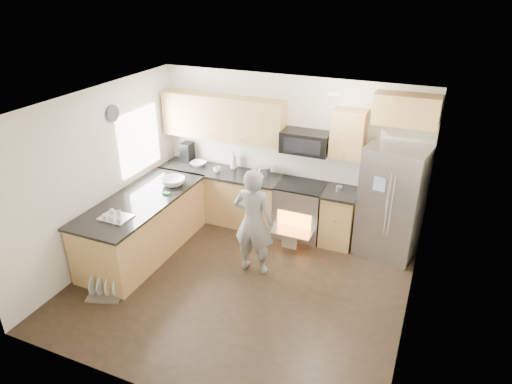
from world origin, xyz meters
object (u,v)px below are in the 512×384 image
at_px(stove_range, 301,199).
at_px(dish_rack, 105,291).
at_px(refrigerator, 391,202).
at_px(person, 254,222).

bearing_deg(stove_range, dish_rack, -126.86).
bearing_deg(dish_rack, refrigerator, 37.73).
bearing_deg(stove_range, person, -104.14).
bearing_deg(refrigerator, stove_range, -169.70).
height_order(refrigerator, dish_rack, refrigerator).
relative_size(stove_range, dish_rack, 3.22).
xyz_separation_m(stove_range, dish_rack, (-1.95, -2.60, -0.60)).
relative_size(refrigerator, person, 1.09).
distance_m(refrigerator, person, 2.14).
xyz_separation_m(stove_range, person, (-0.31, -1.24, 0.14)).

